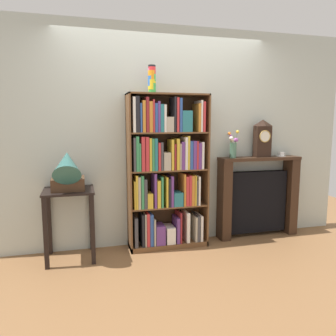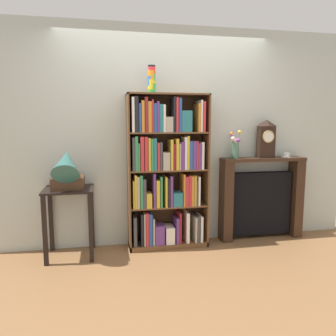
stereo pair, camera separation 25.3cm
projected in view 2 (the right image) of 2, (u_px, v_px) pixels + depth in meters
name	position (u px, v px, depth m)	size (l,w,h in m)	color
ground_plane	(170.00, 250.00, 3.85)	(7.73, 6.40, 0.02)	brown
wall_back	(169.00, 137.00, 3.97)	(4.73, 0.08, 2.60)	beige
bookshelf	(166.00, 174.00, 3.82)	(0.93, 0.31, 1.80)	brown
cup_stack	(152.00, 79.00, 3.64)	(0.09, 0.09, 0.31)	green
side_table_left	(69.00, 207.00, 3.58)	(0.53, 0.48, 0.77)	black
gramophone	(67.00, 170.00, 3.44)	(0.34, 0.49, 0.51)	#472D1C
fireplace_mantel	(261.00, 199.00, 4.18)	(1.08, 0.23, 1.04)	#382316
mantel_clock	(266.00, 139.00, 4.05)	(0.20, 0.12, 0.47)	black
flower_vase	(235.00, 147.00, 3.99)	(0.14, 0.19, 0.34)	#4C7A60
teacup_with_saucer	(286.00, 155.00, 4.14)	(0.12, 0.12, 0.05)	white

